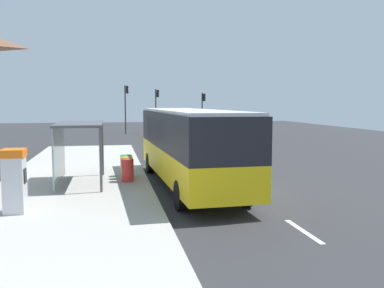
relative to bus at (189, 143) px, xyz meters
name	(u,v)px	position (x,y,z in m)	size (l,w,h in m)	color
ground_plane	(179,151)	(1.71, 13.37, -1.86)	(56.00, 92.00, 0.04)	#2D2D30
sidewalk_platform	(75,183)	(-4.69, 1.37, -1.75)	(6.20, 30.00, 0.18)	#ADAAA3
lane_stripe_seg_0	(303,231)	(1.96, -6.63, -1.84)	(0.16, 2.20, 0.01)	silver
lane_stripe_seg_1	(246,193)	(1.96, -1.63, -1.84)	(0.16, 2.20, 0.01)	silver
lane_stripe_seg_2	(215,172)	(1.96, 3.37, -1.84)	(0.16, 2.20, 0.01)	silver
lane_stripe_seg_3	(195,159)	(1.96, 8.37, -1.84)	(0.16, 2.20, 0.01)	silver
lane_stripe_seg_4	(182,150)	(1.96, 13.37, -1.84)	(0.16, 2.20, 0.01)	silver
lane_stripe_seg_5	(172,144)	(1.96, 18.37, -1.84)	(0.16, 2.20, 0.01)	silver
lane_stripe_seg_6	(165,139)	(1.96, 23.37, -1.84)	(0.16, 2.20, 0.01)	silver
lane_stripe_seg_7	(159,135)	(1.96, 28.37, -1.84)	(0.16, 2.20, 0.01)	silver
bus	(189,143)	(0.00, 0.00, 0.00)	(2.92, 11.09, 3.21)	yellow
white_van	(184,125)	(3.91, 23.68, -0.50)	(2.07, 5.22, 2.30)	silver
sedan_near	(171,125)	(4.01, 33.29, -1.05)	(1.90, 4.43, 1.52)	navy
sedan_far	(164,123)	(4.01, 39.79, -1.05)	(1.88, 4.42, 1.52)	#B7B7BC
ticket_machine	(14,180)	(-6.04, -3.74, -0.67)	(0.66, 0.76, 1.94)	silver
recycling_bin_red	(128,170)	(-2.49, 0.80, -1.19)	(0.52, 0.52, 0.95)	red
recycling_bin_yellow	(127,168)	(-2.49, 1.50, -1.19)	(0.52, 0.52, 0.95)	yellow
recycling_bin_green	(126,165)	(-2.49, 2.20, -1.19)	(0.52, 0.52, 0.95)	green
traffic_light_near_side	(203,106)	(7.22, 30.10, 1.23)	(0.49, 0.28, 4.58)	#2D2D2D
traffic_light_far_side	(126,102)	(-1.39, 30.90, 1.74)	(0.49, 0.28, 5.42)	#2D2D2D
traffic_light_median	(157,104)	(2.11, 31.70, 1.50)	(0.49, 0.28, 5.02)	#2D2D2D
bus_shelter	(72,137)	(-4.70, 0.70, 0.25)	(1.80, 4.00, 2.50)	#4C4C51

